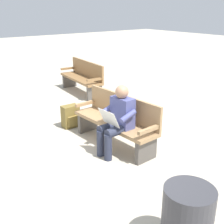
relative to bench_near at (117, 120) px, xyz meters
name	(u,v)px	position (x,y,z in m)	size (l,w,h in m)	color
ground_plane	(114,144)	(0.00, 0.07, -0.46)	(40.00, 40.00, 0.00)	#B7AD99
bench_near	(117,120)	(0.00, 0.00, 0.00)	(1.82, 0.57, 0.90)	#9E7A51
person_seated	(117,118)	(-0.29, 0.22, 0.17)	(0.58, 0.59, 1.18)	#474C84
backpack	(71,116)	(1.19, 0.28, -0.23)	(0.26, 0.35, 0.46)	brown
bench_far	(83,77)	(3.21, -1.30, 0.00)	(1.84, 0.64, 0.90)	olive
trash_bin	(187,220)	(-2.38, 0.98, -0.10)	(0.52, 0.52, 0.72)	#38383D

